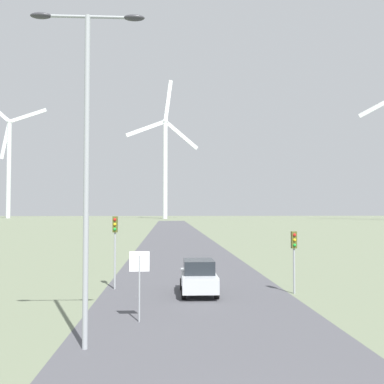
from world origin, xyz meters
name	(u,v)px	position (x,y,z in m)	size (l,w,h in m)	color
road_surface	(180,246)	(0.00, 48.00, 0.00)	(10.00, 240.00, 0.01)	#47474C
streetlamp	(87,138)	(-4.13, 7.31, 6.81)	(3.74, 0.32, 10.94)	#93999E
stop_sign_near	(139,272)	(-2.61, 10.69, 1.96)	(0.81, 0.07, 2.80)	#93999E
traffic_light_post_near_left	(115,236)	(-4.45, 18.12, 2.99)	(0.28, 0.34, 4.09)	#93999E
traffic_light_post_near_right	(294,248)	(5.26, 16.26, 2.43)	(0.28, 0.34, 3.30)	#93999E
car_approaching	(199,277)	(0.15, 16.32, 0.91)	(1.88, 4.11, 1.83)	#B7BCC1
wind_turbine_far_left	(9,159)	(-81.88, 223.51, 29.98)	(33.81, 2.60, 62.43)	silver
wind_turbine_left	(165,158)	(-2.75, 206.70, 28.91)	(34.70, 9.77, 66.96)	silver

